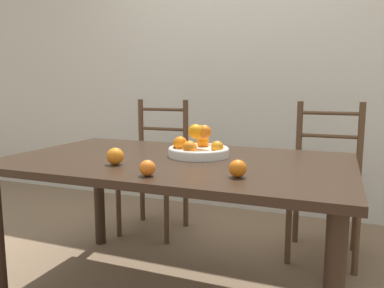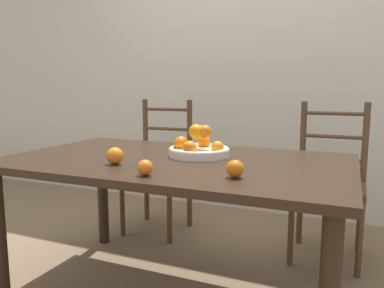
{
  "view_description": "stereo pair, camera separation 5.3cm",
  "coord_description": "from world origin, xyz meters",
  "px_view_note": "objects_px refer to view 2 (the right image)",
  "views": [
    {
      "loc": [
        0.74,
        -1.66,
        1.07
      ],
      "look_at": [
        0.09,
        0.01,
        0.8
      ],
      "focal_mm": 35.0,
      "sensor_mm": 36.0,
      "label": 1
    },
    {
      "loc": [
        0.79,
        -1.64,
        1.07
      ],
      "look_at": [
        0.09,
        0.01,
        0.8
      ],
      "focal_mm": 35.0,
      "sensor_mm": 36.0,
      "label": 2
    }
  ],
  "objects_px": {
    "orange_loose_0": "(235,169)",
    "chair_left": "(159,169)",
    "orange_loose_1": "(115,156)",
    "chair_right": "(329,186)",
    "fruit_bowl": "(199,148)",
    "orange_loose_2": "(145,168)"
  },
  "relations": [
    {
      "from": "fruit_bowl",
      "to": "orange_loose_1",
      "type": "xyz_separation_m",
      "value": [
        -0.28,
        -0.34,
        -0.0
      ]
    },
    {
      "from": "orange_loose_0",
      "to": "chair_left",
      "type": "xyz_separation_m",
      "value": [
        -0.9,
        1.07,
        -0.3
      ]
    },
    {
      "from": "fruit_bowl",
      "to": "orange_loose_0",
      "type": "bearing_deg",
      "value": -50.95
    },
    {
      "from": "fruit_bowl",
      "to": "chair_left",
      "type": "distance_m",
      "value": 0.97
    },
    {
      "from": "chair_right",
      "to": "chair_left",
      "type": "bearing_deg",
      "value": -178.93
    },
    {
      "from": "orange_loose_0",
      "to": "orange_loose_2",
      "type": "height_order",
      "value": "orange_loose_0"
    },
    {
      "from": "orange_loose_0",
      "to": "orange_loose_2",
      "type": "distance_m",
      "value": 0.35
    },
    {
      "from": "chair_right",
      "to": "orange_loose_0",
      "type": "bearing_deg",
      "value": -104.72
    },
    {
      "from": "orange_loose_0",
      "to": "fruit_bowl",
      "type": "bearing_deg",
      "value": 129.05
    },
    {
      "from": "orange_loose_1",
      "to": "orange_loose_2",
      "type": "relative_size",
      "value": 1.21
    },
    {
      "from": "chair_left",
      "to": "chair_right",
      "type": "height_order",
      "value": "same"
    },
    {
      "from": "chair_right",
      "to": "orange_loose_2",
      "type": "bearing_deg",
      "value": -117.5
    },
    {
      "from": "chair_left",
      "to": "orange_loose_2",
      "type": "bearing_deg",
      "value": -65.05
    },
    {
      "from": "orange_loose_1",
      "to": "chair_left",
      "type": "bearing_deg",
      "value": 107.45
    },
    {
      "from": "orange_loose_2",
      "to": "chair_left",
      "type": "distance_m",
      "value": 1.34
    },
    {
      "from": "orange_loose_1",
      "to": "chair_right",
      "type": "relative_size",
      "value": 0.08
    },
    {
      "from": "fruit_bowl",
      "to": "chair_left",
      "type": "xyz_separation_m",
      "value": [
        -0.6,
        0.69,
        -0.3
      ]
    },
    {
      "from": "fruit_bowl",
      "to": "orange_loose_0",
      "type": "xyz_separation_m",
      "value": [
        0.3,
        -0.37,
        -0.01
      ]
    },
    {
      "from": "fruit_bowl",
      "to": "chair_right",
      "type": "relative_size",
      "value": 0.32
    },
    {
      "from": "chair_left",
      "to": "orange_loose_1",
      "type": "bearing_deg",
      "value": -73.31
    },
    {
      "from": "fruit_bowl",
      "to": "orange_loose_1",
      "type": "height_order",
      "value": "fruit_bowl"
    },
    {
      "from": "orange_loose_2",
      "to": "chair_right",
      "type": "relative_size",
      "value": 0.07
    }
  ]
}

